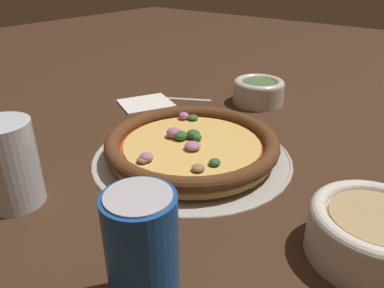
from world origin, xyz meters
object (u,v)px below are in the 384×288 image
at_px(pizza, 192,145).
at_px(bowl_far, 258,90).
at_px(bowl_near, 373,232).
at_px(beverage_can, 142,253).
at_px(drinking_cup, 8,164).
at_px(pizza_tray, 192,156).
at_px(fork, 173,98).
at_px(napkin, 146,103).

height_order(pizza, bowl_far, bowl_far).
distance_m(bowl_near, beverage_can, 0.25).
bearing_deg(pizza, drinking_cup, -24.29).
distance_m(pizza_tray, drinking_cup, 0.27).
distance_m(drinking_cup, beverage_can, 0.26).
bearing_deg(bowl_far, beverage_can, 18.68).
height_order(pizza_tray, pizza, pizza).
xyz_separation_m(pizza_tray, pizza, (0.00, -0.00, 0.02)).
relative_size(pizza, beverage_can, 2.29).
distance_m(bowl_far, fork, 0.20).
relative_size(pizza_tray, pizza, 1.16).
height_order(pizza_tray, bowl_near, bowl_near).
bearing_deg(pizza, beverage_can, 29.45).
bearing_deg(bowl_near, bowl_far, -136.41).
relative_size(bowl_far, napkin, 0.80).
xyz_separation_m(pizza_tray, bowl_far, (-0.30, -0.04, 0.03)).
relative_size(drinking_cup, napkin, 0.82).
bearing_deg(drinking_cup, bowl_far, 172.88).
xyz_separation_m(bowl_near, beverage_can, (0.20, -0.15, 0.03)).
xyz_separation_m(drinking_cup, beverage_can, (0.01, 0.26, 0.00)).
distance_m(bowl_far, beverage_can, 0.59).
bearing_deg(bowl_far, fork, -59.50).
distance_m(bowl_near, fork, 0.57).
height_order(pizza, beverage_can, beverage_can).
xyz_separation_m(pizza, drinking_cup, (0.25, -0.11, 0.03)).
relative_size(pizza, bowl_near, 2.04).
distance_m(pizza_tray, bowl_far, 0.30).
bearing_deg(bowl_far, bowl_near, 43.59).
relative_size(pizza, drinking_cup, 2.43).
height_order(drinking_cup, napkin, drinking_cup).
bearing_deg(bowl_far, pizza, 8.18).
relative_size(pizza_tray, beverage_can, 2.65).
bearing_deg(beverage_can, pizza, -150.55).
xyz_separation_m(pizza, fork, (-0.20, -0.21, -0.02)).
bearing_deg(bowl_far, drinking_cup, -7.12).
bearing_deg(drinking_cup, bowl_near, 114.96).
distance_m(pizza, bowl_far, 0.30).
distance_m(bowl_near, bowl_far, 0.49).
relative_size(drinking_cup, fork, 0.78).
bearing_deg(pizza_tray, bowl_near, 79.12).
relative_size(pizza, bowl_far, 2.49).
height_order(bowl_far, drinking_cup, drinking_cup).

